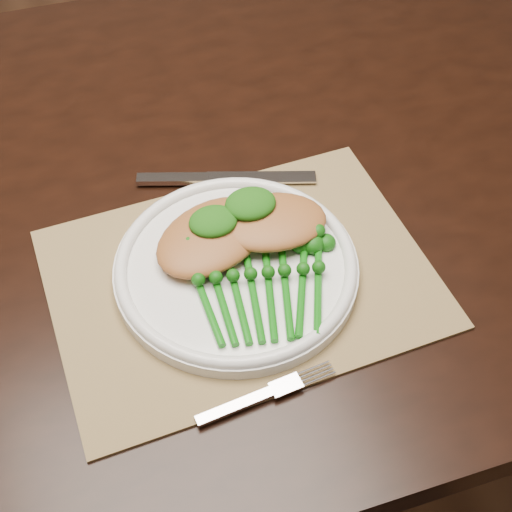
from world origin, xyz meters
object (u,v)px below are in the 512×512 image
object	(u,v)px
chicken_fillet_left	(212,236)
broccolini_bundle	(261,292)
dinner_plate	(236,267)
dining_table	(172,349)
placemat	(241,278)

from	to	relation	value
chicken_fillet_left	broccolini_bundle	distance (m)	0.09
chicken_fillet_left	dinner_plate	bearing A→B (deg)	-91.92
dining_table	dinner_plate	distance (m)	0.43
dining_table	chicken_fillet_left	distance (m)	0.43
dinner_plate	chicken_fillet_left	distance (m)	0.04
chicken_fillet_left	placemat	bearing A→B (deg)	-91.69
broccolini_bundle	placemat	bearing A→B (deg)	115.12
dining_table	chicken_fillet_left	bearing A→B (deg)	-69.29
dining_table	dinner_plate	size ratio (longest dim) A/B	6.02
dinner_plate	broccolini_bundle	distance (m)	0.05
placemat	dinner_plate	xyz separation A→B (m)	(-0.00, 0.01, 0.01)
chicken_fillet_left	dining_table	bearing A→B (deg)	83.57
placemat	dinner_plate	bearing A→B (deg)	113.42
dining_table	chicken_fillet_left	size ratio (longest dim) A/B	11.61
placemat	broccolini_bundle	size ratio (longest dim) A/B	2.22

